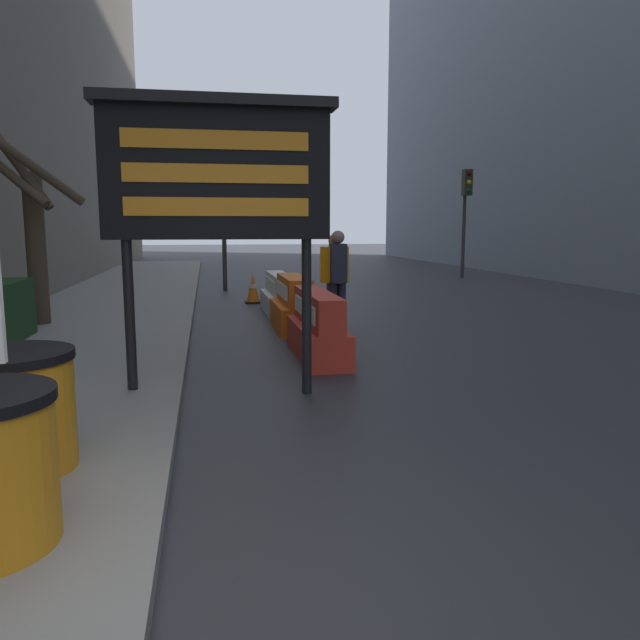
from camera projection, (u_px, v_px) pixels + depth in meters
The scene contains 12 objects.
ground_plane at pixel (150, 637), 2.64m from camera, with size 120.00×120.00×0.00m, color #2D2D33.
bare_tree at pixel (32, 228), 10.04m from camera, with size 1.65×1.11×3.31m.
barrel_drum_middle at pixel (10, 411), 4.09m from camera, with size 0.84×0.84×0.80m.
message_board at pixel (217, 174), 6.02m from camera, with size 2.31×0.36×2.94m.
jersey_barrier_red_striped at pixel (318, 329), 8.25m from camera, with size 0.56×2.02×0.87m.
jersey_barrier_orange_far at pixel (294, 307), 10.44m from camera, with size 0.64×1.73×0.90m.
jersey_barrier_white at pixel (280, 296), 12.50m from camera, with size 0.60×2.14×0.79m.
traffic_cone_near at pixel (253, 289), 14.16m from camera, with size 0.38×0.38×0.67m.
traffic_light_near_curb at pixel (223, 178), 16.43m from camera, with size 0.28×0.44×4.15m.
traffic_light_far_side at pixel (466, 200), 20.58m from camera, with size 0.28×0.45×3.59m.
pedestrian_worker at pixel (334, 273), 10.60m from camera, with size 0.47×0.48×1.60m.
pedestrian_passerby at pixel (338, 271), 10.49m from camera, with size 0.30×0.46×1.66m.
Camera 1 is at (0.28, -2.50, 1.72)m, focal length 35.00 mm.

